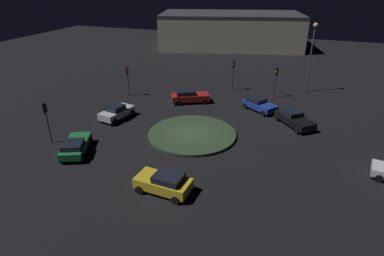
# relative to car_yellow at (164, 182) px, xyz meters

# --- Properties ---
(ground_plane) EXTENTS (114.26, 114.26, 0.00)m
(ground_plane) POSITION_rel_car_yellow_xyz_m (-8.92, -1.11, -0.79)
(ground_plane) COLOR black
(roundabout_island) EXTENTS (8.41, 8.41, 0.27)m
(roundabout_island) POSITION_rel_car_yellow_xyz_m (-8.92, -1.11, -0.65)
(roundabout_island) COLOR #2D4228
(roundabout_island) RESTS_ON ground_plane
(car_yellow) EXTENTS (2.31, 4.04, 1.53)m
(car_yellow) POSITION_rel_car_yellow_xyz_m (0.00, 0.00, 0.00)
(car_yellow) COLOR gold
(car_yellow) RESTS_ON ground_plane
(car_black) EXTENTS (4.61, 4.32, 1.46)m
(car_black) POSITION_rel_car_yellow_xyz_m (-14.55, 7.88, -0.04)
(car_black) COLOR black
(car_black) RESTS_ON ground_plane
(car_green) EXTENTS (4.56, 3.35, 1.35)m
(car_green) POSITION_rel_car_yellow_xyz_m (-2.39, -9.37, -0.07)
(car_green) COLOR #1E7238
(car_green) RESTS_ON ground_plane
(car_red) EXTENTS (3.58, 4.70, 1.53)m
(car_red) POSITION_rel_car_yellow_xyz_m (-16.97, -4.32, 0.01)
(car_red) COLOR red
(car_red) RESTS_ON ground_plane
(car_silver) EXTENTS (4.09, 2.65, 1.57)m
(car_silver) POSITION_rel_car_yellow_xyz_m (-9.91, -9.96, 0.01)
(car_silver) COLOR silver
(car_silver) RESTS_ON ground_plane
(car_blue) EXTENTS (3.67, 4.20, 1.33)m
(car_blue) POSITION_rel_car_yellow_xyz_m (-17.41, 3.93, -0.08)
(car_blue) COLOR #1E38A5
(car_blue) RESTS_ON ground_plane
(traffic_light_southeast) EXTENTS (0.37, 0.39, 3.88)m
(traffic_light_southeast) POSITION_rel_car_yellow_xyz_m (-3.24, -12.71, 1.98)
(traffic_light_southeast) COLOR #2D2D2D
(traffic_light_southeast) RESTS_ON ground_plane
(traffic_light_southwest) EXTENTS (0.37, 0.40, 3.77)m
(traffic_light_southwest) POSITION_rel_car_yellow_xyz_m (-16.72, -12.37, 1.91)
(traffic_light_southwest) COLOR #2D2D2D
(traffic_light_southwest) RESTS_ON ground_plane
(traffic_light_west) EXTENTS (0.36, 0.31, 3.97)m
(traffic_light_west) POSITION_rel_car_yellow_xyz_m (-23.12, -0.51, 2.05)
(traffic_light_west) COLOR #2D2D2D
(traffic_light_west) RESTS_ON ground_plane
(traffic_light_northwest) EXTENTS (0.39, 0.36, 3.73)m
(traffic_light_northwest) POSITION_rel_car_yellow_xyz_m (-22.27, 5.03, 1.88)
(traffic_light_northwest) COLOR #2D2D2D
(traffic_light_northwest) RESTS_ON ground_plane
(streetlamp_northwest) EXTENTS (0.58, 0.58, 8.70)m
(streetlamp_northwest) POSITION_rel_car_yellow_xyz_m (-25.83, 8.68, 5.12)
(streetlamp_northwest) COLOR #4C4C51
(streetlamp_northwest) RESTS_ON ground_plane
(store_building) EXTENTS (20.29, 30.79, 6.85)m
(store_building) POSITION_rel_car_yellow_xyz_m (-50.72, -7.46, 2.64)
(store_building) COLOR #B7B299
(store_building) RESTS_ON ground_plane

